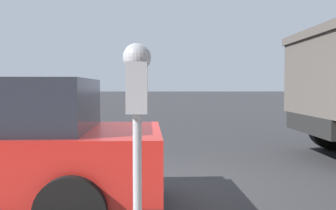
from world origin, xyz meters
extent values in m
plane|color=#2B2B2D|center=(0.00, 0.00, 0.00)|extent=(220.00, 220.00, 0.00)
cylinder|color=gray|center=(-2.68, 0.02, 0.69)|extent=(0.06, 0.06, 1.08)
cube|color=gray|center=(-2.68, 0.02, 1.40)|extent=(0.20, 0.14, 0.34)
sphere|color=gray|center=(-2.68, 0.02, 1.61)|extent=(0.19, 0.19, 0.19)
cube|color=#19389E|center=(-2.57, 0.02, 1.36)|extent=(0.01, 0.11, 0.12)
cube|color=black|center=(-2.57, 0.02, 1.48)|extent=(0.01, 0.10, 0.08)
cylinder|color=black|center=(0.02, 0.66, 0.32)|extent=(0.23, 0.64, 0.64)
cylinder|color=black|center=(3.37, -4.11, 0.52)|extent=(0.32, 1.05, 1.04)
camera|label=1|loc=(-5.31, -0.09, 1.41)|focal=42.00mm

